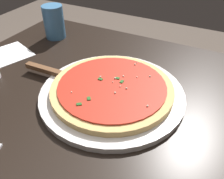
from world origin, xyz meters
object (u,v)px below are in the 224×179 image
object	(u,v)px
pizza_server	(57,74)
cup_tall_drink	(54,22)
serving_plate	(112,93)
pizza	(112,88)
napkin_loose_left	(9,54)

from	to	relation	value
pizza_server	cup_tall_drink	world-z (taller)	cup_tall_drink
pizza_server	cup_tall_drink	distance (m)	0.29
serving_plate	cup_tall_drink	distance (m)	0.42
cup_tall_drink	pizza_server	bearing A→B (deg)	-51.42
serving_plate	pizza_server	size ratio (longest dim) A/B	1.68
pizza	napkin_loose_left	size ratio (longest dim) A/B	2.32
pizza	napkin_loose_left	bearing A→B (deg)	174.74
cup_tall_drink	napkin_loose_left	world-z (taller)	cup_tall_drink
serving_plate	napkin_loose_left	world-z (taller)	serving_plate
cup_tall_drink	napkin_loose_left	size ratio (longest dim) A/B	0.88
pizza	cup_tall_drink	size ratio (longest dim) A/B	2.64
serving_plate	cup_tall_drink	bearing A→B (deg)	148.08
pizza	napkin_loose_left	xyz separation A→B (m)	(-0.41, 0.04, -0.02)
pizza	pizza_server	distance (m)	0.17
serving_plate	pizza_server	distance (m)	0.17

